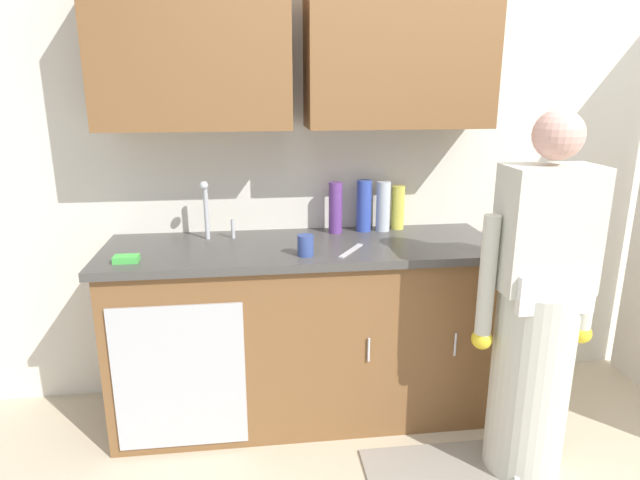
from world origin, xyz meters
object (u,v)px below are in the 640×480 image
Objects in this scene: person_at_sink at (536,329)px; bottle_cleaner_spray at (398,208)px; sink at (214,249)px; knife_on_counter at (351,251)px; cup_by_sink at (306,245)px; bottle_water_tall at (383,206)px; bottle_dish_liquid at (364,206)px; bottle_soap at (336,208)px; sponge at (126,259)px.

person_at_sink is 0.99m from bottle_cleaner_spray.
knife_on_counter is (0.66, -0.16, 0.02)m from sink.
person_at_sink is 1.08m from cup_by_sink.
bottle_water_tall is at bearing -162.36° from bottle_cleaner_spray.
person_at_sink is (1.39, -0.60, -0.23)m from sink.
bottle_dish_liquid reaches higher than knife_on_counter.
bottle_soap reaches higher than bottle_water_tall.
sink reaches higher than bottle_dish_liquid.
bottle_soap is 0.98× the size of bottle_dish_liquid.
person_at_sink reaches higher than knife_on_counter.
person_at_sink is at bearing -63.66° from bottle_cleaner_spray.
sponge is (-0.81, 0.00, -0.03)m from cup_by_sink.
bottle_soap is (-0.76, 0.78, 0.38)m from person_at_sink.
person_at_sink is 6.79× the size of bottle_cleaner_spray.
person_at_sink is 0.89m from knife_on_counter.
person_at_sink is 1.07m from bottle_dish_liquid.
sink is 1.85× the size of bottle_water_tall.
knife_on_counter is (-0.73, 0.43, 0.25)m from person_at_sink.
person_at_sink is at bearing -53.12° from bottle_dish_liquid.
bottle_soap reaches higher than knife_on_counter.
knife_on_counter is at bearing -123.80° from bottle_water_tall.
bottle_dish_liquid is 1.16× the size of knife_on_counter.
sink reaches higher than cup_by_sink.
sink reaches higher than knife_on_counter.
bottle_water_tall is (0.26, 0.01, -0.00)m from bottle_soap.
person_at_sink reaches higher than sink.
knife_on_counter is (-0.24, -0.36, -0.13)m from bottle_water_tall.
cup_by_sink is at bearing -139.25° from bottle_water_tall.
sponge is at bearing -152.09° from sink.
bottle_water_tall is at bearing 17.23° from sponge.
bottle_soap is 1.14× the size of knife_on_counter.
cup_by_sink is at bearing -24.98° from sink.
bottle_dish_liquid is at bearing 19.06° from sponge.
knife_on_counter is (0.02, -0.35, -0.13)m from bottle_soap.
bottle_dish_liquid is at bearing -174.18° from bottle_cleaner_spray.
sink is 5.07× the size of cup_by_sink.
sink is at bearing -165.53° from bottle_dish_liquid.
bottle_cleaner_spray is 0.52m from knife_on_counter.
sponge is at bearing 167.34° from person_at_sink.
bottle_dish_liquid is at bearing 6.62° from bottle_soap.
bottle_water_tall is at bearing 122.06° from person_at_sink.
bottle_soap is 0.16m from bottle_dish_liquid.
sink is 0.68m from bottle_soap.
bottle_dish_liquid is 0.55m from cup_by_sink.
bottle_dish_liquid reaches higher than bottle_cleaner_spray.
sponge is (-1.27, -0.39, -0.12)m from bottle_water_tall.
cup_by_sink is (-0.96, 0.39, 0.30)m from person_at_sink.
sponge is at bearing -162.74° from bottle_cleaner_spray.
sink reaches higher than bottle_water_tall.
bottle_dish_liquid is at bearing 126.88° from person_at_sink.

